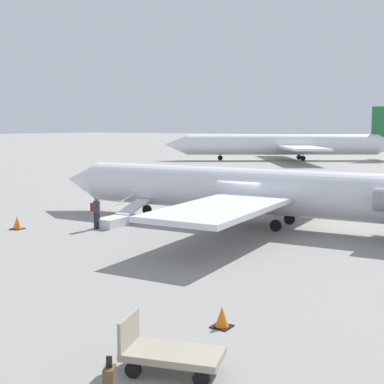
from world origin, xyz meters
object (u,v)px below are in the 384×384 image
Objects in this scene: boarding_stairs at (117,219)px; luggage_cart at (167,353)px; airplane_main at (262,191)px; suitcase at (110,382)px; passenger at (96,210)px; airplane_far_center at (287,144)px.

luggage_cart is at bearing -139.54° from boarding_stairs.
suitcase is at bearing 102.55° from airplane_main.
passenger is at bearing -58.90° from luggage_cart.
luggage_cart is (-13.01, 11.41, -0.54)m from passenger.
airplane_main is at bearing -72.89° from suitcase.
airplane_main is 19.61m from suitcase.
boarding_stairs is 2.35× the size of passenger.
boarding_stairs is at bearing -48.96° from suitcase.
airplane_far_center is 19.33× the size of passenger.
airplane_far_center reaches higher than passenger.
passenger reaches higher than luggage_cart.
luggage_cart is at bearing -135.81° from passenger.
luggage_cart is (-27.67, 70.12, -2.08)m from airplane_far_center.
suitcase is (0.32, 1.55, -0.13)m from luggage_cart.
luggage_cart is 2.76× the size of suitcase.
airplane_main is 6.54× the size of boarding_stairs.
passenger reaches higher than boarding_stairs.
luggage_cart reaches higher than suitcase.
suitcase is (-12.69, 12.96, -0.67)m from passenger.
boarding_stairs is at bearing -62.63° from luggage_cart.
suitcase is at bearing -143.52° from boarding_stairs.
airplane_far_center is 38.22× the size of suitcase.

